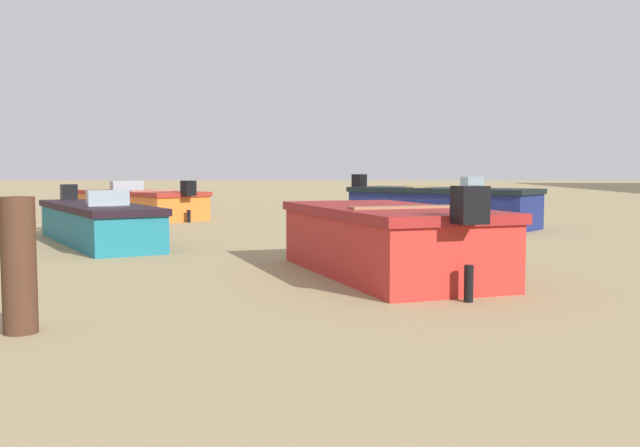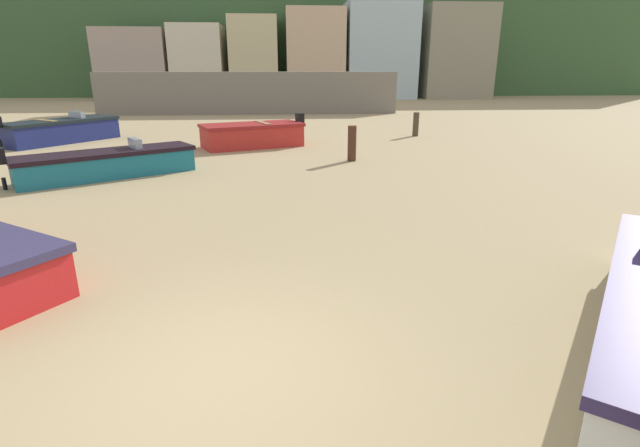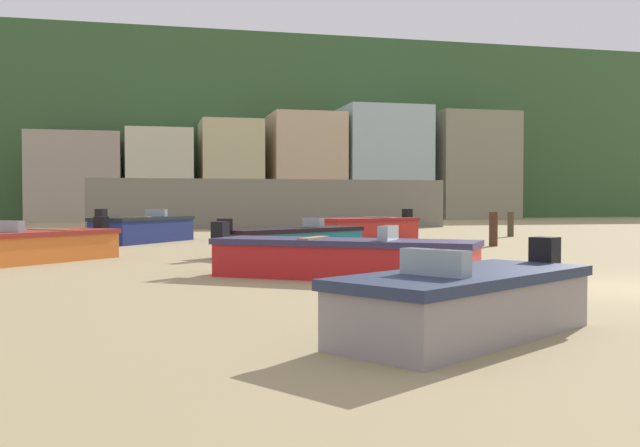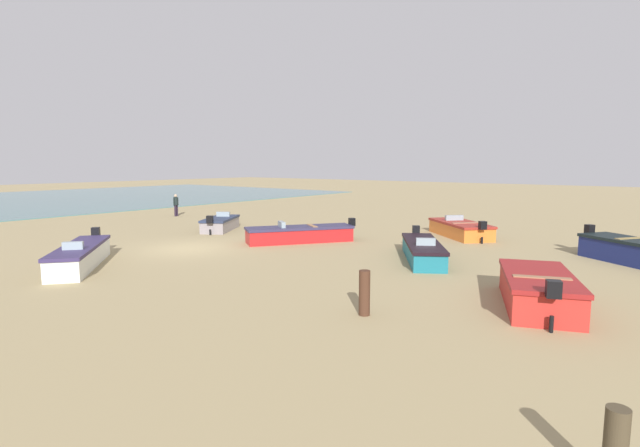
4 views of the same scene
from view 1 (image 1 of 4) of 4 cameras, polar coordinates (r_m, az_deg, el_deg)
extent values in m
cube|color=orange|center=(21.05, -14.08, 1.31)|extent=(4.11, 4.29, 0.66)
cube|color=maroon|center=(21.03, -14.10, 2.38)|extent=(4.24, 4.42, 0.12)
cube|color=black|center=(19.10, -10.46, 2.79)|extent=(0.43, 0.42, 0.40)
cylinder|color=black|center=(19.13, -10.43, 0.58)|extent=(0.14, 0.14, 0.33)
cube|color=#8C9EA8|center=(21.67, -15.15, 2.94)|extent=(0.88, 0.82, 0.28)
cube|color=#9D694E|center=(20.58, -13.32, 2.49)|extent=(1.22, 1.13, 0.08)
cube|color=red|center=(9.52, 5.36, -1.74)|extent=(4.13, 2.93, 0.79)
cube|color=maroon|center=(9.48, 5.38, 0.99)|extent=(4.25, 3.04, 0.12)
cube|color=black|center=(7.64, 11.88, 1.46)|extent=(0.38, 0.40, 0.40)
cylinder|color=black|center=(7.72, 11.78, -4.71)|extent=(0.13, 0.13, 0.39)
cube|color=#976747|center=(9.05, 6.63, 1.14)|extent=(0.74, 1.40, 0.08)
cube|color=#19697C|center=(14.09, -17.33, -0.26)|extent=(4.62, 3.56, 0.63)
cube|color=black|center=(14.07, -17.37, 1.26)|extent=(4.74, 3.69, 0.12)
cube|color=black|center=(16.54, -19.40, 2.27)|extent=(0.41, 0.42, 0.40)
cylinder|color=black|center=(16.58, -19.34, -0.19)|extent=(0.14, 0.14, 0.32)
cube|color=#8C9EA8|center=(13.26, -16.57, 1.97)|extent=(0.56, 0.72, 0.28)
cube|color=navy|center=(17.68, 9.71, 1.09)|extent=(3.81, 4.55, 0.83)
cube|color=black|center=(17.66, 9.73, 2.63)|extent=(3.93, 4.68, 0.12)
cube|color=black|center=(18.91, 3.15, 3.34)|extent=(0.42, 0.41, 0.40)
cylinder|color=black|center=(18.94, 3.14, 0.74)|extent=(0.14, 0.14, 0.41)
cube|color=#8C9EA8|center=(17.30, 12.07, 3.23)|extent=(0.84, 0.67, 0.28)
cube|color=olive|center=(17.93, 8.13, 2.84)|extent=(1.17, 0.92, 0.08)
cylinder|color=#44291B|center=(6.61, -22.90, -3.10)|extent=(0.29, 0.29, 1.17)
camera|label=2|loc=(20.24, -64.17, 6.33)|focal=26.45mm
camera|label=3|loc=(30.67, -53.47, 2.85)|focal=40.63mm
camera|label=4|loc=(5.90, 142.06, 21.34)|focal=26.52mm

